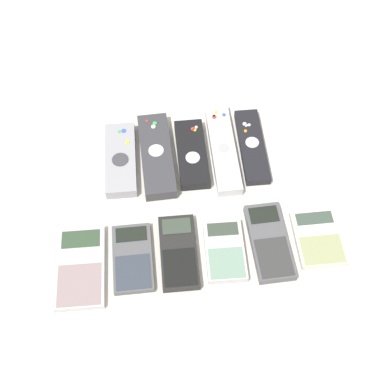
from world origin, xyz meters
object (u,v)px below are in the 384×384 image
(remote_4, at_px, (252,146))
(calculator_0, at_px, (80,267))
(remote_2, at_px, (192,154))
(remote_0, at_px, (121,160))
(remote_1, at_px, (157,155))
(calculator_2, at_px, (179,252))
(calculator_4, at_px, (269,242))
(calculator_1, at_px, (133,258))
(calculator_5, at_px, (318,238))
(remote_3, at_px, (223,149))
(calculator_3, at_px, (225,251))

(remote_4, xyz_separation_m, calculator_0, (-0.35, -0.22, -0.00))
(remote_2, xyz_separation_m, calculator_0, (-0.22, -0.21, -0.00))
(remote_0, height_order, remote_4, remote_0)
(remote_1, relative_size, calculator_2, 1.35)
(calculator_2, bearing_deg, calculator_0, -175.74)
(calculator_0, bearing_deg, remote_2, 46.69)
(calculator_0, bearing_deg, calculator_4, 3.75)
(calculator_0, bearing_deg, calculator_1, 6.61)
(calculator_0, distance_m, calculator_1, 0.09)
(remote_2, xyz_separation_m, calculator_2, (-0.05, -0.21, -0.00))
(remote_2, bearing_deg, calculator_0, -134.53)
(calculator_4, bearing_deg, calculator_5, -2.91)
(calculator_1, bearing_deg, calculator_2, 1.26)
(calculator_2, bearing_deg, remote_0, 114.98)
(remote_0, bearing_deg, remote_4, 2.63)
(remote_4, bearing_deg, remote_3, -178.16)
(remote_3, xyz_separation_m, calculator_0, (-0.29, -0.22, -0.00))
(remote_3, height_order, calculator_3, remote_3)
(remote_0, distance_m, calculator_4, 0.33)
(calculator_1, bearing_deg, calculator_4, 1.25)
(calculator_0, relative_size, calculator_5, 1.38)
(calculator_4, distance_m, calculator_5, 0.09)
(calculator_0, relative_size, calculator_3, 1.30)
(remote_3, relative_size, remote_4, 1.20)
(remote_0, distance_m, remote_4, 0.26)
(calculator_3, relative_size, calculator_5, 1.06)
(remote_1, relative_size, remote_4, 1.08)
(calculator_1, distance_m, calculator_4, 0.24)
(remote_0, distance_m, calculator_3, 0.28)
(remote_3, xyz_separation_m, calculator_2, (-0.11, -0.21, -0.00))
(remote_2, relative_size, calculator_5, 1.39)
(calculator_0, height_order, calculator_2, calculator_2)
(remote_2, distance_m, remote_4, 0.12)
(remote_3, bearing_deg, calculator_1, -131.05)
(remote_4, xyz_separation_m, calculator_2, (-0.17, -0.21, -0.00))
(calculator_3, height_order, calculator_5, calculator_3)
(remote_1, bearing_deg, remote_3, 0.09)
(calculator_0, bearing_deg, calculator_2, 4.76)
(remote_3, xyz_separation_m, calculator_5, (0.14, -0.22, -0.00))
(remote_2, height_order, calculator_5, remote_2)
(remote_1, distance_m, remote_2, 0.07)
(remote_3, distance_m, calculator_0, 0.36)
(remote_2, relative_size, calculator_3, 1.31)
(remote_0, xyz_separation_m, calculator_4, (0.25, -0.21, -0.00))
(remote_0, relative_size, remote_4, 0.95)
(remote_3, xyz_separation_m, calculator_4, (0.05, -0.21, -0.00))
(calculator_2, xyz_separation_m, calculator_3, (0.08, -0.01, -0.00))
(remote_0, relative_size, calculator_5, 1.48)
(remote_0, height_order, calculator_5, remote_0)
(remote_2, xyz_separation_m, calculator_4, (0.11, -0.21, -0.00))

